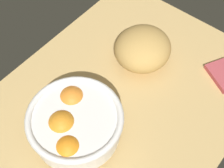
# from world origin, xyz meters

# --- Properties ---
(ground_plane) EXTENTS (0.79, 0.60, 0.03)m
(ground_plane) POSITION_xyz_m (0.00, 0.00, -0.01)
(ground_plane) COLOR tan
(fruit_bowl) EXTENTS (0.23, 0.23, 0.11)m
(fruit_bowl) POSITION_xyz_m (0.16, -0.02, 0.06)
(fruit_bowl) COLOR white
(fruit_bowl) RESTS_ON ground
(bread_loaf) EXTENTS (0.18, 0.17, 0.10)m
(bread_loaf) POSITION_xyz_m (-0.14, -0.04, 0.05)
(bread_loaf) COLOR tan
(bread_loaf) RESTS_ON ground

